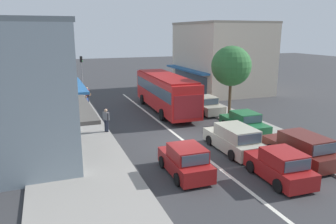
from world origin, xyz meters
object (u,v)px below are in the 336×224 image
at_px(hatchback_adjacent_lane_lead, 185,161).
at_px(parked_sedan_kerb_third, 205,105).
at_px(city_bus, 165,90).
at_px(pedestrian_browsing_midblock, 106,119).
at_px(street_tree_right, 231,66).
at_px(pedestrian_far_walker, 86,104).
at_px(wagon_behind_bus_mid, 234,139).
at_px(hatchback_queue_gap_filler, 280,166).
at_px(parked_sedan_kerb_rear, 178,94).
at_px(traffic_light_downstreet, 82,68).
at_px(parked_wagon_kerb_front, 301,149).
at_px(parked_sedan_kerb_second, 244,123).
at_px(pedestrian_with_handbag_near, 87,94).

height_order(hatchback_adjacent_lane_lead, parked_sedan_kerb_third, hatchback_adjacent_lane_lead).
height_order(city_bus, pedestrian_browsing_midblock, city_bus).
distance_m(parked_sedan_kerb_third, pedestrian_browsing_midblock, 9.71).
relative_size(street_tree_right, pedestrian_far_walker, 3.60).
bearing_deg(hatchback_adjacent_lane_lead, wagon_behind_bus_mid, 26.34).
height_order(hatchback_adjacent_lane_lead, hatchback_queue_gap_filler, same).
relative_size(parked_sedan_kerb_rear, pedestrian_browsing_midblock, 2.59).
distance_m(traffic_light_downstreet, pedestrian_browsing_midblock, 17.02).
bearing_deg(parked_sedan_kerb_rear, parked_wagon_kerb_front, -89.52).
bearing_deg(hatchback_queue_gap_filler, parked_sedan_kerb_second, 69.05).
relative_size(wagon_behind_bus_mid, parked_sedan_kerb_third, 1.07).
distance_m(city_bus, parked_sedan_kerb_rear, 4.92).
xyz_separation_m(hatchback_adjacent_lane_lead, hatchback_queue_gap_filler, (3.96, -2.18, 0.00)).
distance_m(hatchback_adjacent_lane_lead, parked_sedan_kerb_rear, 17.98).
relative_size(wagon_behind_bus_mid, parked_sedan_kerb_second, 1.06).
height_order(hatchback_adjacent_lane_lead, parked_wagon_kerb_front, parked_wagon_kerb_front).
height_order(parked_wagon_kerb_front, street_tree_right, street_tree_right).
bearing_deg(wagon_behind_bus_mid, traffic_light_downstreet, 104.99).
bearing_deg(parked_sedan_kerb_rear, pedestrian_browsing_midblock, -135.84).
xyz_separation_m(pedestrian_with_handbag_near, pedestrian_browsing_midblock, (0.07, -9.65, -0.00)).
height_order(city_bus, parked_sedan_kerb_third, city_bus).
bearing_deg(parked_sedan_kerb_third, pedestrian_browsing_midblock, -161.98).
bearing_deg(hatchback_adjacent_lane_lead, parked_sedan_kerb_rear, 68.99).
distance_m(parked_wagon_kerb_front, street_tree_right, 10.30).
bearing_deg(parked_sedan_kerb_third, parked_sedan_kerb_rear, 93.29).
relative_size(parked_sedan_kerb_third, street_tree_right, 0.72).
bearing_deg(hatchback_queue_gap_filler, city_bus, 91.06).
relative_size(parked_sedan_kerb_third, pedestrian_browsing_midblock, 2.60).
height_order(parked_sedan_kerb_third, traffic_light_downstreet, traffic_light_downstreet).
relative_size(street_tree_right, pedestrian_with_handbag_near, 3.60).
relative_size(hatchback_adjacent_lane_lead, pedestrian_browsing_midblock, 2.29).
relative_size(hatchback_adjacent_lane_lead, wagon_behind_bus_mid, 0.83).
height_order(hatchback_queue_gap_filler, traffic_light_downstreet, traffic_light_downstreet).
bearing_deg(parked_sedan_kerb_third, parked_wagon_kerb_front, -90.87).
distance_m(city_bus, street_tree_right, 6.22).
bearing_deg(parked_wagon_kerb_front, pedestrian_with_handbag_near, 116.26).
distance_m(traffic_light_downstreet, pedestrian_far_walker, 11.80).
distance_m(parked_wagon_kerb_front, parked_sedan_kerb_second, 5.72).
bearing_deg(parked_sedan_kerb_third, hatchback_adjacent_lane_lead, -121.27).
bearing_deg(hatchback_adjacent_lane_lead, pedestrian_browsing_midblock, 106.77).
bearing_deg(parked_wagon_kerb_front, wagon_behind_bus_mid, 133.91).
bearing_deg(parked_sedan_kerb_rear, pedestrian_far_walker, -160.86).
relative_size(parked_wagon_kerb_front, parked_sedan_kerb_second, 1.06).
height_order(wagon_behind_bus_mid, street_tree_right, street_tree_right).
bearing_deg(wagon_behind_bus_mid, pedestrian_browsing_midblock, 136.45).
bearing_deg(parked_sedan_kerb_second, traffic_light_downstreet, 113.92).
height_order(hatchback_adjacent_lane_lead, pedestrian_with_handbag_near, pedestrian_with_handbag_near).
distance_m(parked_wagon_kerb_front, pedestrian_browsing_midblock, 12.64).
bearing_deg(parked_sedan_kerb_second, wagon_behind_bus_mid, -131.60).
distance_m(city_bus, pedestrian_far_walker, 6.92).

